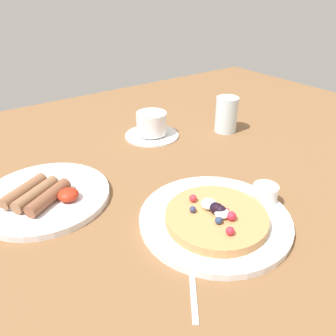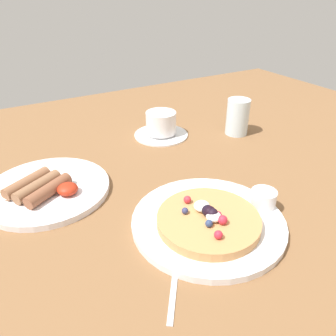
{
  "view_description": "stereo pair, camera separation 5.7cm",
  "coord_description": "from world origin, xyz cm",
  "px_view_note": "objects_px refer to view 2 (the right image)",
  "views": [
    {
      "loc": [
        -28.16,
        -44.13,
        36.71
      ],
      "look_at": [
        5.0,
        1.77,
        4.0
      ],
      "focal_mm": 35.07,
      "sensor_mm": 36.0,
      "label": 1
    },
    {
      "loc": [
        -23.35,
        -47.25,
        36.71
      ],
      "look_at": [
        5.0,
        1.77,
        4.0
      ],
      "focal_mm": 35.07,
      "sensor_mm": 36.0,
      "label": 2
    }
  ],
  "objects_px": {
    "coffee_cup": "(161,122)",
    "water_glass": "(238,117)",
    "breakfast_plate": "(47,189)",
    "coffee_saucer": "(161,134)",
    "syrup_ramekin": "(263,198)",
    "teaspoon": "(169,334)",
    "pancake_plate": "(208,222)"
  },
  "relations": [
    {
      "from": "coffee_saucer",
      "to": "water_glass",
      "type": "xyz_separation_m",
      "value": [
        0.18,
        -0.09,
        0.04
      ]
    },
    {
      "from": "coffee_cup",
      "to": "water_glass",
      "type": "bearing_deg",
      "value": -26.33
    },
    {
      "from": "water_glass",
      "to": "breakfast_plate",
      "type": "bearing_deg",
      "value": -176.08
    },
    {
      "from": "breakfast_plate",
      "to": "pancake_plate",
      "type": "bearing_deg",
      "value": -47.91
    },
    {
      "from": "pancake_plate",
      "to": "syrup_ramekin",
      "type": "xyz_separation_m",
      "value": [
        0.11,
        -0.02,
        0.02
      ]
    },
    {
      "from": "coffee_cup",
      "to": "breakfast_plate",
      "type": "bearing_deg",
      "value": -158.9
    },
    {
      "from": "teaspoon",
      "to": "water_glass",
      "type": "distance_m",
      "value": 0.62
    },
    {
      "from": "pancake_plate",
      "to": "coffee_cup",
      "type": "bearing_deg",
      "value": 73.25
    },
    {
      "from": "pancake_plate",
      "to": "coffee_saucer",
      "type": "height_order",
      "value": "pancake_plate"
    },
    {
      "from": "coffee_cup",
      "to": "water_glass",
      "type": "distance_m",
      "value": 0.21
    },
    {
      "from": "coffee_cup",
      "to": "teaspoon",
      "type": "height_order",
      "value": "coffee_cup"
    },
    {
      "from": "water_glass",
      "to": "coffee_cup",
      "type": "bearing_deg",
      "value": 153.67
    },
    {
      "from": "pancake_plate",
      "to": "water_glass",
      "type": "bearing_deg",
      "value": 43.05
    },
    {
      "from": "syrup_ramekin",
      "to": "breakfast_plate",
      "type": "distance_m",
      "value": 0.41
    },
    {
      "from": "breakfast_plate",
      "to": "water_glass",
      "type": "relative_size",
      "value": 2.55
    },
    {
      "from": "water_glass",
      "to": "teaspoon",
      "type": "bearing_deg",
      "value": -137.5
    },
    {
      "from": "pancake_plate",
      "to": "syrup_ramekin",
      "type": "height_order",
      "value": "syrup_ramekin"
    },
    {
      "from": "pancake_plate",
      "to": "syrup_ramekin",
      "type": "bearing_deg",
      "value": -8.93
    },
    {
      "from": "breakfast_plate",
      "to": "coffee_saucer",
      "type": "distance_m",
      "value": 0.35
    },
    {
      "from": "pancake_plate",
      "to": "breakfast_plate",
      "type": "bearing_deg",
      "value": 132.09
    },
    {
      "from": "syrup_ramekin",
      "to": "coffee_cup",
      "type": "xyz_separation_m",
      "value": [
        0.0,
        0.38,
        0.01
      ]
    },
    {
      "from": "pancake_plate",
      "to": "teaspoon",
      "type": "height_order",
      "value": "pancake_plate"
    },
    {
      "from": "coffee_cup",
      "to": "water_glass",
      "type": "height_order",
      "value": "water_glass"
    },
    {
      "from": "syrup_ramekin",
      "to": "teaspoon",
      "type": "bearing_deg",
      "value": -155.04
    },
    {
      "from": "coffee_saucer",
      "to": "water_glass",
      "type": "distance_m",
      "value": 0.21
    },
    {
      "from": "teaspoon",
      "to": "water_glass",
      "type": "bearing_deg",
      "value": 42.5
    },
    {
      "from": "syrup_ramekin",
      "to": "breakfast_plate",
      "type": "relative_size",
      "value": 0.19
    },
    {
      "from": "syrup_ramekin",
      "to": "teaspoon",
      "type": "distance_m",
      "value": 0.3
    },
    {
      "from": "breakfast_plate",
      "to": "coffee_cup",
      "type": "relative_size",
      "value": 2.21
    },
    {
      "from": "coffee_saucer",
      "to": "coffee_cup",
      "type": "height_order",
      "value": "coffee_cup"
    },
    {
      "from": "syrup_ramekin",
      "to": "coffee_cup",
      "type": "bearing_deg",
      "value": 89.63
    },
    {
      "from": "coffee_cup",
      "to": "teaspoon",
      "type": "xyz_separation_m",
      "value": [
        -0.27,
        -0.51,
        -0.04
      ]
    }
  ]
}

